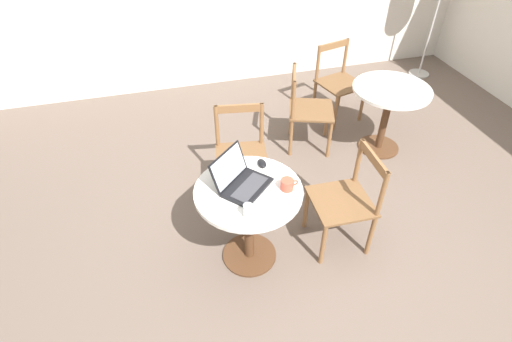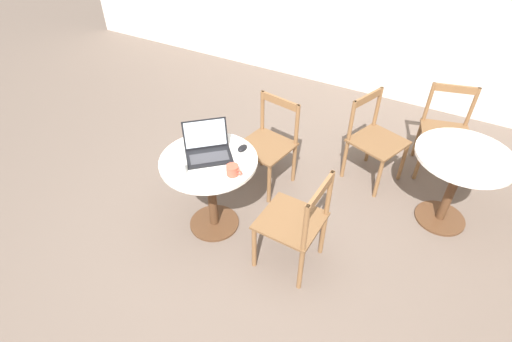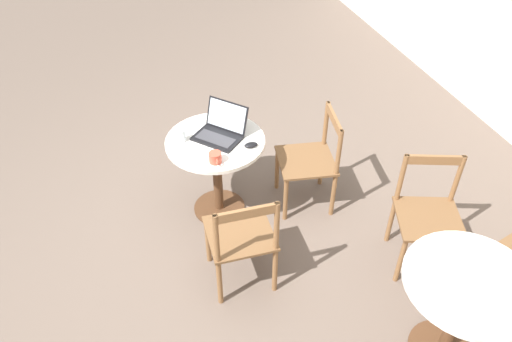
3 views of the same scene
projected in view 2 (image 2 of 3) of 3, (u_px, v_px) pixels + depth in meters
The scene contains 11 objects.
ground_plane at pixel (242, 268), 3.08m from camera, with size 16.00×16.00×0.00m, color #66564C.
cafe_table_near at pixel (210, 176), 3.10m from camera, with size 0.74×0.74×0.70m.
cafe_table_mid at pixel (459, 171), 3.15m from camera, with size 0.74×0.74×0.70m.
chair_near_right at pixel (296, 223), 2.87m from camera, with size 0.45×0.45×0.83m.
chair_near_back at pixel (269, 144), 3.62m from camera, with size 0.50×0.50×0.83m.
chair_mid_back at pixel (445, 131), 3.78m from camera, with size 0.53×0.53×0.83m.
chair_mid_left at pixel (374, 140), 3.67m from camera, with size 0.56×0.56×0.83m.
laptop at pixel (208, 149), 3.01m from camera, with size 0.45×0.45×0.23m.
mouse at pixel (242, 148), 3.08m from camera, with size 0.06×0.10×0.03m.
mug at pixel (233, 170), 2.83m from camera, with size 0.12×0.09×0.08m.
drinking_glass at pixel (181, 169), 2.83m from camera, with size 0.06×0.06×0.10m.
Camera 2 is at (1.03, -1.60, 2.54)m, focal length 28.00 mm.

